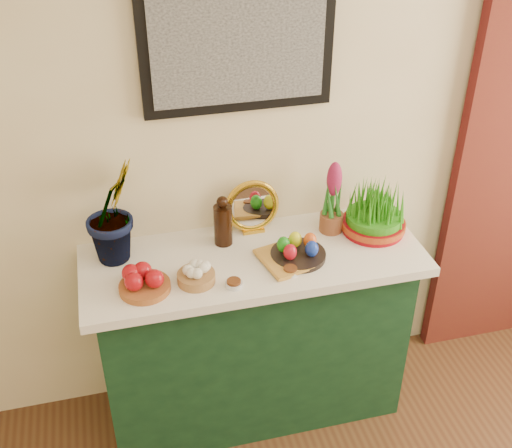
% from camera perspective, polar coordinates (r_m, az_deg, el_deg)
% --- Properties ---
extents(sideboard, '(1.30, 0.45, 0.85)m').
position_cam_1_polar(sideboard, '(2.92, -0.24, -10.11)').
color(sideboard, '#163E20').
rests_on(sideboard, ground).
extents(tablecloth, '(1.40, 0.55, 0.04)m').
position_cam_1_polar(tablecloth, '(2.64, -0.27, -3.06)').
color(tablecloth, white).
rests_on(tablecloth, sideboard).
extents(hyacinth_green, '(0.37, 0.37, 0.56)m').
position_cam_1_polar(hyacinth_green, '(2.53, -12.80, 2.42)').
color(hyacinth_green, '#287A24').
rests_on(hyacinth_green, tablecloth).
extents(apple_bowl, '(0.22, 0.22, 0.10)m').
position_cam_1_polar(apple_bowl, '(2.46, -9.91, -5.03)').
color(apple_bowl, '#995225').
rests_on(apple_bowl, tablecloth).
extents(garlic_basket, '(0.19, 0.19, 0.08)m').
position_cam_1_polar(garlic_basket, '(2.47, -5.35, -4.50)').
color(garlic_basket, '#A77543').
rests_on(garlic_basket, tablecloth).
extents(vinegar_cruet, '(0.08, 0.08, 0.22)m').
position_cam_1_polar(vinegar_cruet, '(2.64, -2.95, 0.10)').
color(vinegar_cruet, black).
rests_on(vinegar_cruet, tablecloth).
extents(mirror, '(0.24, 0.07, 0.24)m').
position_cam_1_polar(mirror, '(2.72, -0.35, 1.52)').
color(mirror, gold).
rests_on(mirror, tablecloth).
extents(book, '(0.19, 0.25, 0.03)m').
position_cam_1_polar(book, '(2.54, 0.80, -3.67)').
color(book, gold).
rests_on(book, tablecloth).
extents(spice_dish_left, '(0.07, 0.07, 0.03)m').
position_cam_1_polar(spice_dish_left, '(2.46, -1.98, -5.31)').
color(spice_dish_left, silver).
rests_on(spice_dish_left, tablecloth).
extents(spice_dish_right, '(0.07, 0.07, 0.03)m').
position_cam_1_polar(spice_dish_right, '(2.52, 3.07, -4.17)').
color(spice_dish_right, silver).
rests_on(spice_dish_right, tablecloth).
extents(egg_plate, '(0.27, 0.27, 0.09)m').
position_cam_1_polar(egg_plate, '(2.60, 3.76, -2.35)').
color(egg_plate, black).
rests_on(egg_plate, tablecloth).
extents(hyacinth_pink, '(0.10, 0.10, 0.33)m').
position_cam_1_polar(hyacinth_pink, '(2.72, 6.83, 2.07)').
color(hyacinth_pink, brown).
rests_on(hyacinth_pink, tablecloth).
extents(wheatgrass_sabzeh, '(0.28, 0.28, 0.22)m').
position_cam_1_polar(wheatgrass_sabzeh, '(2.76, 10.51, 1.12)').
color(wheatgrass_sabzeh, maroon).
rests_on(wheatgrass_sabzeh, tablecloth).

